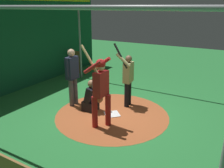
{
  "coord_description": "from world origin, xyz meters",
  "views": [
    {
      "loc": [
        3.06,
        -5.34,
        3.04
      ],
      "look_at": [
        0.0,
        0.0,
        0.95
      ],
      "focal_mm": 37.0,
      "sensor_mm": 36.0,
      "label": 1
    }
  ],
  "objects_px": {
    "catcher": "(92,99)",
    "visitor": "(128,77)",
    "baseball_0": "(111,111)",
    "baseball_1": "(95,117)",
    "batter": "(101,86)",
    "umpire": "(72,74)",
    "home_plate": "(112,114)",
    "bat_rack": "(72,62)"
  },
  "relations": [
    {
      "from": "visitor",
      "to": "baseball_1",
      "type": "height_order",
      "value": "visitor"
    },
    {
      "from": "umpire",
      "to": "baseball_1",
      "type": "xyz_separation_m",
      "value": [
        1.13,
        -0.47,
        -0.98
      ]
    },
    {
      "from": "batter",
      "to": "visitor",
      "type": "relative_size",
      "value": 1.07
    },
    {
      "from": "umpire",
      "to": "baseball_0",
      "type": "height_order",
      "value": "umpire"
    },
    {
      "from": "umpire",
      "to": "baseball_0",
      "type": "distance_m",
      "value": 1.66
    },
    {
      "from": "home_plate",
      "to": "baseball_0",
      "type": "xyz_separation_m",
      "value": [
        -0.09,
        0.08,
        0.03
      ]
    },
    {
      "from": "visitor",
      "to": "baseball_0",
      "type": "bearing_deg",
      "value": -110.4
    },
    {
      "from": "baseball_1",
      "to": "umpire",
      "type": "bearing_deg",
      "value": 157.38
    },
    {
      "from": "home_plate",
      "to": "bat_rack",
      "type": "relative_size",
      "value": 0.4
    },
    {
      "from": "batter",
      "to": "visitor",
      "type": "bearing_deg",
      "value": 89.31
    },
    {
      "from": "catcher",
      "to": "visitor",
      "type": "xyz_separation_m",
      "value": [
        0.78,
        0.86,
        0.56
      ]
    },
    {
      "from": "batter",
      "to": "catcher",
      "type": "height_order",
      "value": "batter"
    },
    {
      "from": "batter",
      "to": "baseball_1",
      "type": "height_order",
      "value": "batter"
    },
    {
      "from": "umpire",
      "to": "catcher",
      "type": "bearing_deg",
      "value": -4.66
    },
    {
      "from": "baseball_1",
      "to": "visitor",
      "type": "bearing_deg",
      "value": 72.43
    },
    {
      "from": "baseball_0",
      "to": "baseball_1",
      "type": "xyz_separation_m",
      "value": [
        -0.21,
        -0.53,
        0.0
      ]
    },
    {
      "from": "batter",
      "to": "home_plate",
      "type": "bearing_deg",
      "value": 96.42
    },
    {
      "from": "visitor",
      "to": "batter",
      "type": "bearing_deg",
      "value": -96.63
    },
    {
      "from": "batter",
      "to": "umpire",
      "type": "bearing_deg",
      "value": 153.99
    },
    {
      "from": "umpire",
      "to": "baseball_0",
      "type": "relative_size",
      "value": 24.49
    },
    {
      "from": "catcher",
      "to": "baseball_0",
      "type": "xyz_separation_m",
      "value": [
        0.6,
        0.13,
        -0.34
      ]
    },
    {
      "from": "bat_rack",
      "to": "baseball_1",
      "type": "relative_size",
      "value": 14.32
    },
    {
      "from": "bat_rack",
      "to": "visitor",
      "type": "bearing_deg",
      "value": -28.88
    },
    {
      "from": "catcher",
      "to": "baseball_1",
      "type": "relative_size",
      "value": 13.18
    },
    {
      "from": "batter",
      "to": "umpire",
      "type": "distance_m",
      "value": 1.68
    },
    {
      "from": "umpire",
      "to": "baseball_1",
      "type": "bearing_deg",
      "value": -22.62
    },
    {
      "from": "bat_rack",
      "to": "baseball_0",
      "type": "distance_m",
      "value": 4.9
    },
    {
      "from": "baseball_1",
      "to": "bat_rack",
      "type": "bearing_deg",
      "value": 136.18
    },
    {
      "from": "catcher",
      "to": "umpire",
      "type": "height_order",
      "value": "umpire"
    },
    {
      "from": "bat_rack",
      "to": "home_plate",
      "type": "bearing_deg",
      "value": -37.65
    },
    {
      "from": "catcher",
      "to": "visitor",
      "type": "height_order",
      "value": "visitor"
    },
    {
      "from": "umpire",
      "to": "visitor",
      "type": "xyz_separation_m",
      "value": [
        1.53,
        0.8,
        -0.08
      ]
    },
    {
      "from": "batter",
      "to": "baseball_0",
      "type": "distance_m",
      "value": 1.35
    },
    {
      "from": "batter",
      "to": "catcher",
      "type": "distance_m",
      "value": 1.25
    },
    {
      "from": "batter",
      "to": "visitor",
      "type": "distance_m",
      "value": 1.55
    },
    {
      "from": "umpire",
      "to": "bat_rack",
      "type": "bearing_deg",
      "value": 129.78
    },
    {
      "from": "home_plate",
      "to": "baseball_0",
      "type": "bearing_deg",
      "value": 138.44
    },
    {
      "from": "batter",
      "to": "visitor",
      "type": "height_order",
      "value": "batter"
    },
    {
      "from": "home_plate",
      "to": "baseball_0",
      "type": "relative_size",
      "value": 5.68
    },
    {
      "from": "home_plate",
      "to": "catcher",
      "type": "relative_size",
      "value": 0.43
    },
    {
      "from": "batter",
      "to": "visitor",
      "type": "xyz_separation_m",
      "value": [
        0.02,
        1.54,
        -0.17
      ]
    },
    {
      "from": "baseball_0",
      "to": "batter",
      "type": "bearing_deg",
      "value": -77.95
    }
  ]
}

